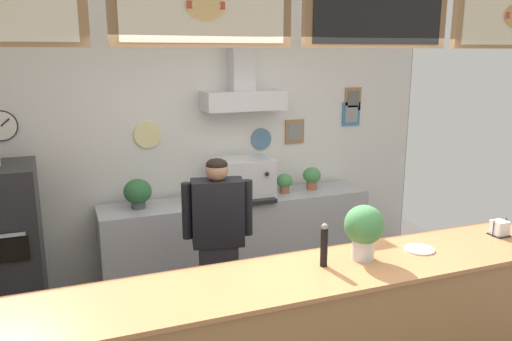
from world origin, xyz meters
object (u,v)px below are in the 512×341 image
pizza_oven (2,250)px  potted_thyme (284,182)px  shop_worker (218,245)px  napkin_holder (499,229)px  potted_sage (195,192)px  basil_vase (364,230)px  potted_basil (312,177)px  pepper_grinder (324,245)px  espresso_machine (243,179)px  condiment_plate (419,249)px  potted_oregano (138,192)px

pizza_oven → potted_thyme: 2.81m
shop_worker → napkin_holder: 2.22m
potted_sage → napkin_holder: (1.88, -2.08, 0.05)m
napkin_holder → basil_vase: (-1.24, -0.01, 0.16)m
potted_thyme → basil_vase: size_ratio=0.56×
shop_worker → potted_thyme: shop_worker is taller
potted_sage → napkin_holder: bearing=-47.9°
napkin_holder → potted_sage: bearing=132.1°
potted_sage → potted_basil: 1.36m
pepper_grinder → espresso_machine: bearing=84.8°
potted_thyme → condiment_plate: 2.13m
pizza_oven → condiment_plate: 3.45m
pizza_oven → potted_oregano: 1.28m
potted_basil → basil_vase: (-0.72, -2.14, 0.18)m
potted_thyme → potted_sage: (-1.01, -0.03, -0.00)m
pepper_grinder → condiment_plate: bearing=-0.5°
condiment_plate → pizza_oven: bearing=147.1°
condiment_plate → potted_thyme: bearing=92.6°
potted_oregano → pepper_grinder: 2.32m
potted_thyme → napkin_holder: bearing=-67.6°
basil_vase → pepper_grinder: 0.31m
shop_worker → potted_basil: shop_worker is taller
potted_sage → basil_vase: (0.64, -2.09, 0.21)m
pizza_oven → potted_sage: pizza_oven is taller
espresso_machine → potted_oregano: size_ratio=2.02×
shop_worker → condiment_plate: bearing=149.6°
potted_oregano → pepper_grinder: bearing=-67.3°
potted_oregano → basil_vase: 2.45m
pizza_oven → espresso_machine: (2.30, 0.23, 0.37)m
napkin_holder → condiment_plate: 0.77m
condiment_plate → pepper_grinder: bearing=179.5°
potted_oregano → basil_vase: basil_vase is taller
condiment_plate → pepper_grinder: size_ratio=0.72×
potted_sage → potted_oregano: (-0.56, 0.04, 0.04)m
basil_vase → condiment_plate: bearing=-1.8°
potted_basil → basil_vase: size_ratio=0.66×
pizza_oven → napkin_holder: size_ratio=11.76×
napkin_holder → pepper_grinder: size_ratio=0.45×
basil_vase → shop_worker: bearing=124.8°
shop_worker → condiment_plate: (1.19, -1.05, 0.18)m
espresso_machine → potted_basil: espresso_machine is taller
condiment_plate → potted_sage: bearing=117.8°
potted_sage → espresso_machine: bearing=-0.5°
potted_basil → pizza_oven: bearing=-174.7°
napkin_holder → basil_vase: 1.25m
potted_basil → condiment_plate: 2.17m
potted_basil → potted_sage: bearing=-177.7°
pizza_oven → potted_oregano: bearing=12.8°
condiment_plate → pepper_grinder: (-0.77, 0.01, 0.14)m
pizza_oven → espresso_machine: bearing=5.7°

